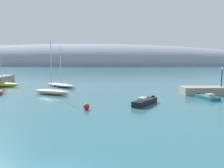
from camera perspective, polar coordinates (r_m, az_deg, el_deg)
distant_ridge at (r=195.37m, az=-7.56°, el=4.52°), size 322.97×74.21×33.11m
sailboat_yellow_mid_mooring at (r=57.84m, az=-24.57°, el=-0.14°), size 7.47×2.47×7.30m
sailboat_sand_outer_mooring at (r=43.46m, az=-14.05°, el=-1.72°), size 7.32×4.48×9.41m
sailboat_grey_end_of_line at (r=53.74m, az=-11.96°, el=-0.18°), size 8.23×6.85×8.94m
motorboat_black_foreground at (r=33.49m, az=7.78°, el=-4.20°), size 3.99×5.36×1.14m
motorboat_teal_outer at (r=40.52m, az=21.67°, el=-2.90°), size 2.95×4.43×0.91m
mooring_buoy_red at (r=30.33m, az=-6.07°, el=-5.35°), size 0.78×0.78×0.78m
harbor_lamp_post at (r=46.09m, az=24.59°, el=2.02°), size 0.36×0.36×3.42m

